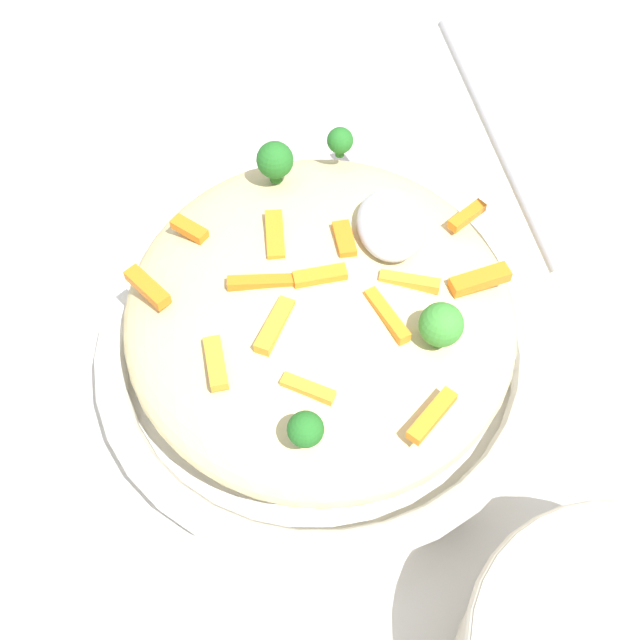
{
  "coord_description": "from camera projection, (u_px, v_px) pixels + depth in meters",
  "views": [
    {
      "loc": [
        0.29,
        -0.03,
        0.49
      ],
      "look_at": [
        0.0,
        0.0,
        0.07
      ],
      "focal_mm": 46.39,
      "sensor_mm": 36.0,
      "label": 1
    }
  ],
  "objects": [
    {
      "name": "carrot_piece_1",
      "position": [
        189.0,
        229.0,
        0.51
      ],
      "size": [
        0.02,
        0.02,
        0.01
      ],
      "primitive_type": "cube",
      "rotation": [
        0.0,
        0.0,
        4.01
      ],
      "color": "orange",
      "rests_on": "pasta_mound"
    },
    {
      "name": "broccoli_floret_3",
      "position": [
        441.0,
        325.0,
        0.45
      ],
      "size": [
        0.03,
        0.03,
        0.03
      ],
      "color": "#377928",
      "rests_on": "pasta_mound"
    },
    {
      "name": "carrot_piece_9",
      "position": [
        147.0,
        287.0,
        0.48
      ],
      "size": [
        0.03,
        0.03,
        0.01
      ],
      "primitive_type": "cube",
      "rotation": [
        0.0,
        0.0,
        0.69
      ],
      "color": "orange",
      "rests_on": "pasta_mound"
    },
    {
      "name": "pasta_mound",
      "position": [
        320.0,
        312.0,
        0.51
      ],
      "size": [
        0.25,
        0.24,
        0.07
      ],
      "primitive_type": "ellipsoid",
      "color": "#DBC689",
      "rests_on": "serving_bowl"
    },
    {
      "name": "carrot_piece_13",
      "position": [
        275.0,
        326.0,
        0.46
      ],
      "size": [
        0.04,
        0.03,
        0.01
      ],
      "primitive_type": "cube",
      "rotation": [
        0.0,
        0.0,
        2.65
      ],
      "color": "orange",
      "rests_on": "pasta_mound"
    },
    {
      "name": "carrot_piece_10",
      "position": [
        409.0,
        282.0,
        0.48
      ],
      "size": [
        0.02,
        0.04,
        0.01
      ],
      "primitive_type": "cube",
      "rotation": [
        0.0,
        0.0,
        1.28
      ],
      "color": "orange",
      "rests_on": "pasta_mound"
    },
    {
      "name": "broccoli_floret_2",
      "position": [
        275.0,
        161.0,
        0.52
      ],
      "size": [
        0.02,
        0.02,
        0.03
      ],
      "color": "#205B1C",
      "rests_on": "pasta_mound"
    },
    {
      "name": "ground_plane",
      "position": [
        320.0,
        373.0,
        0.57
      ],
      "size": [
        2.4,
        2.4,
        0.0
      ],
      "primitive_type": "plane",
      "color": "beige"
    },
    {
      "name": "carrot_piece_14",
      "position": [
        432.0,
        416.0,
        0.44
      ],
      "size": [
        0.03,
        0.03,
        0.01
      ],
      "primitive_type": "cube",
      "rotation": [
        0.0,
        0.0,
        2.36
      ],
      "color": "orange",
      "rests_on": "pasta_mound"
    },
    {
      "name": "carrot_piece_12",
      "position": [
        308.0,
        389.0,
        0.45
      ],
      "size": [
        0.02,
        0.03,
        0.01
      ],
      "primitive_type": "cube",
      "rotation": [
        0.0,
        0.0,
        4.21
      ],
      "color": "orange",
      "rests_on": "pasta_mound"
    },
    {
      "name": "carrot_piece_4",
      "position": [
        263.0,
        277.0,
        0.48
      ],
      "size": [
        0.01,
        0.04,
        0.01
      ],
      "primitive_type": "cube",
      "rotation": [
        0.0,
        0.0,
        1.52
      ],
      "color": "orange",
      "rests_on": "pasta_mound"
    },
    {
      "name": "carrot_piece_0",
      "position": [
        216.0,
        363.0,
        0.45
      ],
      "size": [
        0.03,
        0.01,
        0.01
      ],
      "primitive_type": "cube",
      "rotation": [
        0.0,
        0.0,
        3.26
      ],
      "color": "orange",
      "rests_on": "pasta_mound"
    },
    {
      "name": "carrot_piece_8",
      "position": [
        387.0,
        316.0,
        0.47
      ],
      "size": [
        0.04,
        0.02,
        0.01
      ],
      "primitive_type": "cube",
      "rotation": [
        0.0,
        0.0,
        0.43
      ],
      "color": "orange",
      "rests_on": "pasta_mound"
    },
    {
      "name": "carrot_piece_2",
      "position": [
        275.0,
        235.0,
        0.5
      ],
      "size": [
        0.04,
        0.01,
        0.01
      ],
      "primitive_type": "cube",
      "rotation": [
        0.0,
        0.0,
        3.13
      ],
      "color": "orange",
      "rests_on": "pasta_mound"
    },
    {
      "name": "carrot_piece_6",
      "position": [
        480.0,
        280.0,
        0.49
      ],
      "size": [
        0.02,
        0.04,
        0.01
      ],
      "primitive_type": "cube",
      "rotation": [
        0.0,
        0.0,
        4.98
      ],
      "color": "orange",
      "rests_on": "pasta_mound"
    },
    {
      "name": "carrot_piece_11",
      "position": [
        344.0,
        240.0,
        0.5
      ],
      "size": [
        0.03,
        0.01,
        0.01
      ],
      "primitive_type": "cube",
      "rotation": [
        0.0,
        0.0,
        0.09
      ],
      "color": "orange",
      "rests_on": "pasta_mound"
    },
    {
      "name": "serving_bowl",
      "position": [
        320.0,
        353.0,
        0.55
      ],
      "size": [
        0.29,
        0.29,
        0.05
      ],
      "color": "white",
      "rests_on": "ground_plane"
    },
    {
      "name": "broccoli_floret_0",
      "position": [
        340.0,
        141.0,
        0.54
      ],
      "size": [
        0.02,
        0.02,
        0.02
      ],
      "color": "#205B1C",
      "rests_on": "pasta_mound"
    },
    {
      "name": "carrot_piece_7",
      "position": [
        467.0,
        216.0,
        0.51
      ],
      "size": [
        0.02,
        0.03,
        0.01
      ],
      "primitive_type": "cube",
      "rotation": [
        0.0,
        0.0,
        2.21
      ],
      "color": "orange",
      "rests_on": "pasta_mound"
    },
    {
      "name": "broccoli_floret_1",
      "position": [
        306.0,
        430.0,
        0.42
      ],
      "size": [
        0.02,
        0.02,
        0.02
      ],
      "color": "#205B1C",
      "rests_on": "pasta_mound"
    },
    {
      "name": "carrot_piece_5",
      "position": [
        396.0,
        232.0,
        0.5
      ],
      "size": [
        0.01,
        0.03,
        0.01
      ],
      "primitive_type": "cube",
      "rotation": [
        0.0,
        0.0,
        4.99
      ],
      "color": "orange",
      "rests_on": "pasta_mound"
    },
    {
      "name": "serving_spoon",
      "position": [
        430.0,
        195.0,
        0.49
      ],
      "size": [
        0.15,
        0.12,
        0.09
      ],
      "color": "#B7B7BC",
      "rests_on": "pasta_mound"
    },
    {
      "name": "carrot_piece_3",
      "position": [
        317.0,
        273.0,
        0.48
      ],
      "size": [
        0.01,
        0.03,
        0.01
      ],
      "primitive_type": "cube",
      "rotation": [
        0.0,
        0.0,
        4.83
      ],
      "color": "orange",
      "rests_on": "pasta_mound"
    }
  ]
}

